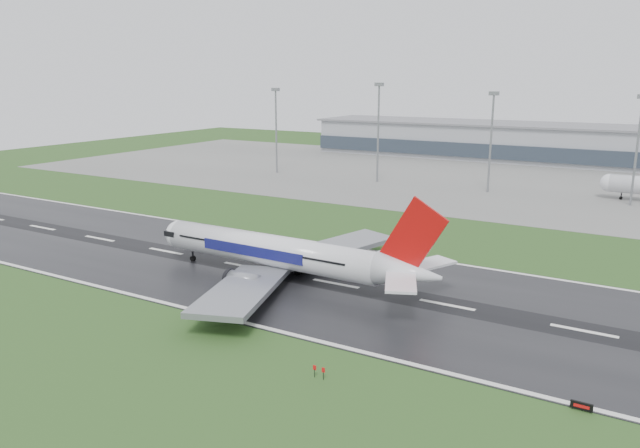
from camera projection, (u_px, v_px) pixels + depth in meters
The scene contains 10 objects.
ground at pixel (447, 305), 94.88m from camera, with size 520.00×520.00×0.00m, color #224419.
runway at pixel (447, 305), 94.87m from camera, with size 400.00×45.00×0.10m, color black.
apron at pixel (570, 186), 199.77m from camera, with size 400.00×130.00×0.08m, color slate.
terminal at pixel (595, 146), 248.36m from camera, with size 240.00×36.00×15.00m, color gray.
main_airliner at pixel (287, 235), 104.42m from camera, with size 56.40×53.72×16.65m, color silver, non-canonical shape.
runway_sign at pixel (582, 407), 64.64m from camera, with size 2.30×0.26×1.04m, color black, non-canonical shape.
floodmast_0 at pixel (276, 133), 224.54m from camera, with size 0.64×0.64×30.22m, color gray.
floodmast_1 at pixel (378, 135), 203.86m from camera, with size 0.64×0.64×32.23m, color gray.
floodmast_2 at pixel (491, 145), 185.46m from camera, with size 0.64×0.64×29.76m, color gray.
floodmast_3 at pixel (636, 153), 165.84m from camera, with size 0.64×0.64×29.42m, color gray.
Camera 1 is at (27.73, -87.11, 34.77)m, focal length 33.86 mm.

